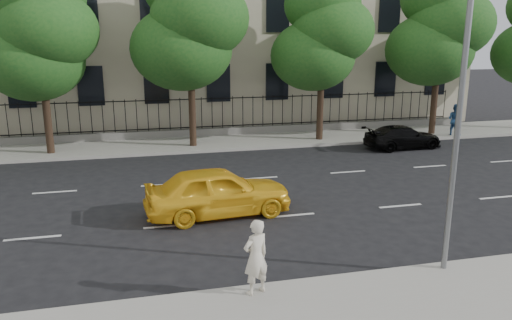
{
  "coord_description": "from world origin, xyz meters",
  "views": [
    {
      "loc": [
        -4.79,
        -12.35,
        5.89
      ],
      "look_at": [
        -1.08,
        3.0,
        1.84
      ],
      "focal_mm": 35.0,
      "sensor_mm": 36.0,
      "label": 1
    }
  ],
  "objects_px": {
    "woman_near": "(256,257)",
    "black_sedan": "(403,137)",
    "street_light": "(450,65)",
    "yellow_taxi": "(218,191)"
  },
  "relations": [
    {
      "from": "yellow_taxi",
      "to": "black_sedan",
      "type": "xyz_separation_m",
      "value": [
        10.98,
        7.48,
        -0.22
      ]
    },
    {
      "from": "black_sedan",
      "to": "street_light",
      "type": "bearing_deg",
      "value": 149.86
    },
    {
      "from": "woman_near",
      "to": "yellow_taxi",
      "type": "bearing_deg",
      "value": -112.96
    },
    {
      "from": "street_light",
      "to": "yellow_taxi",
      "type": "bearing_deg",
      "value": 134.55
    },
    {
      "from": "yellow_taxi",
      "to": "black_sedan",
      "type": "relative_size",
      "value": 1.16
    },
    {
      "from": "street_light",
      "to": "woman_near",
      "type": "xyz_separation_m",
      "value": [
        -4.89,
        -0.63,
        -4.12
      ]
    },
    {
      "from": "woman_near",
      "to": "black_sedan",
      "type": "bearing_deg",
      "value": -152.67
    },
    {
      "from": "street_light",
      "to": "woman_near",
      "type": "height_order",
      "value": "street_light"
    },
    {
      "from": "street_light",
      "to": "woman_near",
      "type": "relative_size",
      "value": 4.56
    },
    {
      "from": "street_light",
      "to": "black_sedan",
      "type": "height_order",
      "value": "street_light"
    }
  ]
}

